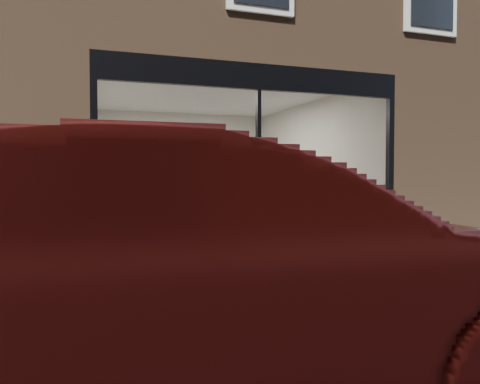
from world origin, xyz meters
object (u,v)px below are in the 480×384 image
object	(u,v)px
banquette	(249,251)
cafe_table_right	(313,211)
cafe_chair_left	(197,238)
parked_car	(205,276)
cafe_table_left	(190,216)
person	(211,206)
cafe_chair_right	(309,236)

from	to	relation	value
banquette	cafe_table_right	bearing A→B (deg)	34.32
banquette	cafe_chair_left	distance (m)	1.79
banquette	cafe_table_right	world-z (taller)	cafe_table_right
banquette	parked_car	size ratio (longest dim) A/B	0.78
banquette	parked_car	distance (m)	4.87
banquette	cafe_table_left	bearing A→B (deg)	126.67
person	cafe_chair_left	bearing A→B (deg)	-101.86
cafe_table_right	parked_car	xyz separation A→B (m)	(-3.79, -5.69, 0.10)
cafe_table_left	cafe_table_right	xyz separation A→B (m)	(2.61, 0.24, 0.00)
cafe_chair_left	cafe_chair_right	xyz separation A→B (m)	(2.27, -0.41, 0.00)
person	cafe_chair_left	world-z (taller)	person
banquette	cafe_table_right	xyz separation A→B (m)	(1.85, 1.26, 0.52)
cafe_table_left	parked_car	bearing A→B (deg)	-102.14
cafe_table_left	banquette	bearing A→B (deg)	-53.33
banquette	person	size ratio (longest dim) A/B	2.09
parked_car	cafe_chair_right	bearing A→B (deg)	-31.01
cafe_table_left	cafe_chair_left	size ratio (longest dim) A/B	1.50
cafe_table_right	cafe_chair_left	size ratio (longest dim) A/B	1.65
cafe_chair_left	parked_car	size ratio (longest dim) A/B	0.08
banquette	cafe_table_right	distance (m)	2.30
person	cafe_table_right	distance (m)	2.64
parked_car	cafe_table_left	bearing A→B (deg)	-10.12
person	parked_car	size ratio (longest dim) A/B	0.37
cafe_table_left	cafe_table_right	distance (m)	2.63
banquette	cafe_chair_right	bearing A→B (deg)	36.27
cafe_table_left	parked_car	distance (m)	5.58
cafe_table_left	parked_car	size ratio (longest dim) A/B	0.11
banquette	parked_car	bearing A→B (deg)	-113.63
cafe_chair_right	cafe_table_right	bearing A→B (deg)	131.20
cafe_chair_right	parked_car	bearing A→B (deg)	56.59
cafe_table_left	parked_car	xyz separation A→B (m)	(-1.17, -5.45, 0.10)
cafe_table_left	person	bearing A→B (deg)	-76.78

